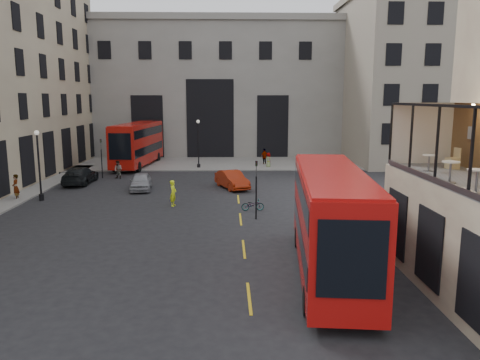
{
  "coord_description": "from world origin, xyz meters",
  "views": [
    {
      "loc": [
        -2.83,
        -17.18,
        7.75
      ],
      "look_at": [
        -2.1,
        9.6,
        3.0
      ],
      "focal_mm": 35.0,
      "sensor_mm": 36.0,
      "label": 1
    }
  ],
  "objects_px": {
    "bus_far": "(138,142)",
    "bicycle": "(253,205)",
    "traffic_light_far": "(101,153)",
    "street_lamp_b": "(198,147)",
    "pedestrian_a": "(118,170)",
    "pedestrian_d": "(268,160)",
    "car_a": "(141,182)",
    "cafe_table_far": "(429,160)",
    "cafe_chair_d": "(453,162)",
    "pedestrian_e": "(16,187)",
    "pedestrian_c": "(264,157)",
    "cafe_table_mid": "(450,169)",
    "bus_near": "(331,217)",
    "car_c": "(80,175)",
    "pedestrian_b": "(136,162)",
    "traffic_light_near": "(256,182)",
    "cyclist": "(173,193)",
    "car_b": "(232,180)",
    "street_lamp_a": "(39,169)",
    "cafe_table_near": "(477,177)"
  },
  "relations": [
    {
      "from": "bus_far",
      "to": "bicycle",
      "type": "bearing_deg",
      "value": -61.12
    },
    {
      "from": "traffic_light_far",
      "to": "street_lamp_b",
      "type": "distance_m",
      "value": 10.82
    },
    {
      "from": "pedestrian_a",
      "to": "pedestrian_d",
      "type": "distance_m",
      "value": 16.51
    },
    {
      "from": "car_a",
      "to": "cafe_table_far",
      "type": "xyz_separation_m",
      "value": [
        16.03,
        -19.43,
        4.36
      ]
    },
    {
      "from": "traffic_light_far",
      "to": "cafe_chair_d",
      "type": "relative_size",
      "value": 4.05
    },
    {
      "from": "traffic_light_far",
      "to": "pedestrian_e",
      "type": "height_order",
      "value": "traffic_light_far"
    },
    {
      "from": "pedestrian_c",
      "to": "cafe_table_mid",
      "type": "relative_size",
      "value": 2.38
    },
    {
      "from": "pedestrian_a",
      "to": "bus_near",
      "type": "bearing_deg",
      "value": -37.85
    },
    {
      "from": "cafe_table_mid",
      "to": "cafe_chair_d",
      "type": "xyz_separation_m",
      "value": [
        1.74,
        3.41,
        -0.25
      ]
    },
    {
      "from": "car_c",
      "to": "pedestrian_b",
      "type": "height_order",
      "value": "pedestrian_b"
    },
    {
      "from": "bus_far",
      "to": "pedestrian_e",
      "type": "height_order",
      "value": "bus_far"
    },
    {
      "from": "car_c",
      "to": "cafe_table_mid",
      "type": "distance_m",
      "value": 33.52
    },
    {
      "from": "traffic_light_near",
      "to": "cyclist",
      "type": "relative_size",
      "value": 2.02
    },
    {
      "from": "street_lamp_b",
      "to": "car_b",
      "type": "relative_size",
      "value": 1.16
    },
    {
      "from": "pedestrian_e",
      "to": "pedestrian_a",
      "type": "bearing_deg",
      "value": 138.12
    },
    {
      "from": "car_b",
      "to": "bicycle",
      "type": "relative_size",
      "value": 2.95
    },
    {
      "from": "street_lamp_a",
      "to": "pedestrian_a",
      "type": "height_order",
      "value": "street_lamp_a"
    },
    {
      "from": "bus_near",
      "to": "cyclist",
      "type": "xyz_separation_m",
      "value": [
        -8.4,
        13.44,
        -1.68
      ]
    },
    {
      "from": "street_lamp_b",
      "to": "car_a",
      "type": "bearing_deg",
      "value": -109.12
    },
    {
      "from": "pedestrian_a",
      "to": "cafe_table_near",
      "type": "xyz_separation_m",
      "value": [
        18.77,
        -29.8,
        4.27
      ]
    },
    {
      "from": "bus_far",
      "to": "cafe_table_far",
      "type": "xyz_separation_m",
      "value": [
        18.83,
        -33.34,
        2.33
      ]
    },
    {
      "from": "bicycle",
      "to": "street_lamp_a",
      "type": "bearing_deg",
      "value": 72.6
    },
    {
      "from": "pedestrian_b",
      "to": "cafe_chair_d",
      "type": "bearing_deg",
      "value": -124.88
    },
    {
      "from": "cafe_chair_d",
      "to": "car_c",
      "type": "bearing_deg",
      "value": 137.05
    },
    {
      "from": "car_a",
      "to": "car_b",
      "type": "xyz_separation_m",
      "value": [
        7.73,
        0.48,
        0.04
      ]
    },
    {
      "from": "street_lamp_b",
      "to": "bus_far",
      "type": "bearing_deg",
      "value": 164.87
    },
    {
      "from": "cafe_chair_d",
      "to": "traffic_light_far",
      "type": "bearing_deg",
      "value": 131.84
    },
    {
      "from": "car_b",
      "to": "bus_far",
      "type": "bearing_deg",
      "value": 106.6
    },
    {
      "from": "street_lamp_b",
      "to": "car_b",
      "type": "bearing_deg",
      "value": -72.89
    },
    {
      "from": "bus_near",
      "to": "pedestrian_d",
      "type": "relative_size",
      "value": 7.08
    },
    {
      "from": "street_lamp_a",
      "to": "cafe_table_far",
      "type": "bearing_deg",
      "value": -34.06
    },
    {
      "from": "street_lamp_a",
      "to": "bus_far",
      "type": "relative_size",
      "value": 0.43
    },
    {
      "from": "car_a",
      "to": "pedestrian_b",
      "type": "relative_size",
      "value": 2.54
    },
    {
      "from": "car_a",
      "to": "pedestrian_c",
      "type": "xyz_separation_m",
      "value": [
        11.63,
        14.51,
        0.25
      ]
    },
    {
      "from": "pedestrian_b",
      "to": "pedestrian_c",
      "type": "bearing_deg",
      "value": -54.73
    },
    {
      "from": "cafe_table_far",
      "to": "car_b",
      "type": "bearing_deg",
      "value": 112.64
    },
    {
      "from": "bus_far",
      "to": "pedestrian_a",
      "type": "relative_size",
      "value": 7.15
    },
    {
      "from": "bus_near",
      "to": "cafe_table_mid",
      "type": "distance_m",
      "value": 5.29
    },
    {
      "from": "bus_near",
      "to": "bicycle",
      "type": "distance_m",
      "value": 12.4
    },
    {
      "from": "pedestrian_e",
      "to": "cafe_chair_d",
      "type": "xyz_separation_m",
      "value": [
        26.21,
        -15.08,
        3.9
      ]
    },
    {
      "from": "bus_far",
      "to": "cafe_chair_d",
      "type": "xyz_separation_m",
      "value": [
        20.19,
        -32.7,
        2.15
      ]
    },
    {
      "from": "cafe_table_mid",
      "to": "pedestrian_c",
      "type": "bearing_deg",
      "value": 96.23
    },
    {
      "from": "bus_near",
      "to": "car_b",
      "type": "bearing_deg",
      "value": 101.59
    },
    {
      "from": "cafe_table_mid",
      "to": "traffic_light_far",
      "type": "bearing_deg",
      "value": 125.96
    },
    {
      "from": "traffic_light_far",
      "to": "cafe_table_mid",
      "type": "height_order",
      "value": "cafe_table_mid"
    },
    {
      "from": "car_a",
      "to": "cafe_chair_d",
      "type": "relative_size",
      "value": 4.45
    },
    {
      "from": "cafe_table_near",
      "to": "pedestrian_c",
      "type": "bearing_deg",
      "value": 95.85
    },
    {
      "from": "street_lamp_b",
      "to": "pedestrian_d",
      "type": "xyz_separation_m",
      "value": [
        7.74,
        0.31,
        -1.55
      ]
    },
    {
      "from": "street_lamp_b",
      "to": "pedestrian_b",
      "type": "xyz_separation_m",
      "value": [
        -6.67,
        -1.0,
        -1.57
      ]
    },
    {
      "from": "car_b",
      "to": "car_c",
      "type": "bearing_deg",
      "value": 148.08
    }
  ]
}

